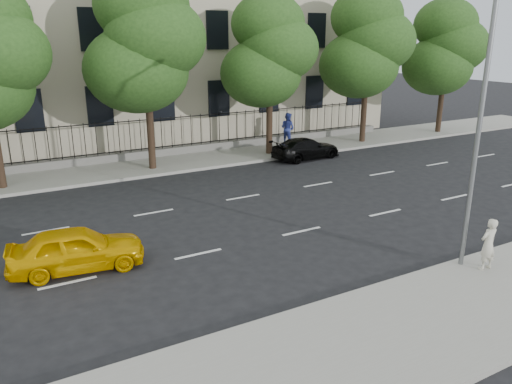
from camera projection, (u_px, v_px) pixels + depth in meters
ground at (346, 257)px, 15.79m from camera, size 120.00×120.00×0.00m
near_sidewalk at (449, 314)px, 12.44m from camera, size 60.00×4.00×0.15m
far_sidewalk at (184, 162)px, 27.41m from camera, size 60.00×4.00×0.15m
lane_markings at (269, 213)px, 19.74m from camera, size 49.60×4.62×0.01m
iron_fence at (172, 146)px, 28.66m from camera, size 30.00×0.50×2.20m
street_light at (467, 94)px, 13.93m from camera, size 0.25×3.32×8.05m
tree_c at (145, 42)px, 24.06m from camera, size 5.89×5.50×9.80m
tree_d at (269, 52)px, 27.50m from camera, size 5.34×4.94×8.84m
tree_e at (367, 44)px, 30.65m from camera, size 5.71×5.31×9.46m
tree_f at (445, 48)px, 34.01m from camera, size 5.52×5.12×9.01m
yellow_taxi at (77, 249)px, 14.79m from camera, size 4.08×2.09×1.33m
black_sedan at (306, 148)px, 28.16m from camera, size 4.25×1.97×1.20m
woman_near at (488, 244)px, 14.43m from camera, size 0.58×0.38×1.57m
pedestrian_far at (288, 128)px, 31.34m from camera, size 1.04×1.16×1.95m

